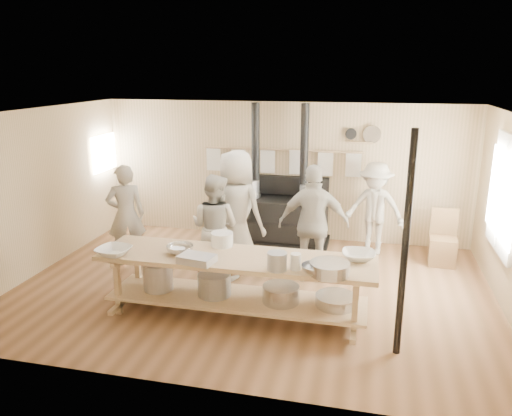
# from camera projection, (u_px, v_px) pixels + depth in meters

# --- Properties ---
(ground) EXTENTS (7.00, 7.00, 0.00)m
(ground) POSITION_uv_depth(u_px,v_px,m) (252.00, 288.00, 7.52)
(ground) COLOR brown
(ground) RESTS_ON ground
(room_shell) EXTENTS (7.00, 7.00, 7.00)m
(room_shell) POSITION_uv_depth(u_px,v_px,m) (252.00, 183.00, 7.08)
(room_shell) COLOR tan
(room_shell) RESTS_ON ground
(window_right) EXTENTS (0.09, 1.50, 1.65)m
(window_right) POSITION_uv_depth(u_px,v_px,m) (505.00, 195.00, 6.92)
(window_right) COLOR beige
(window_right) RESTS_ON ground
(left_opening) EXTENTS (0.00, 0.90, 0.90)m
(left_opening) POSITION_uv_depth(u_px,v_px,m) (104.00, 153.00, 9.71)
(left_opening) COLOR white
(left_opening) RESTS_ON ground
(stove) EXTENTS (1.90, 0.75, 2.60)m
(stove) POSITION_uv_depth(u_px,v_px,m) (278.00, 216.00, 9.36)
(stove) COLOR black
(stove) RESTS_ON ground
(towel_rail) EXTENTS (3.00, 0.04, 0.47)m
(towel_rail) POSITION_uv_depth(u_px,v_px,m) (282.00, 158.00, 9.34)
(towel_rail) COLOR #A2815C
(towel_rail) RESTS_ON ground
(back_wall_shelf) EXTENTS (0.63, 0.14, 0.32)m
(back_wall_shelf) POSITION_uv_depth(u_px,v_px,m) (363.00, 137.00, 8.94)
(back_wall_shelf) COLOR #A2815C
(back_wall_shelf) RESTS_ON ground
(prep_table) EXTENTS (3.60, 0.90, 0.85)m
(prep_table) POSITION_uv_depth(u_px,v_px,m) (235.00, 279.00, 6.53)
(prep_table) COLOR #A2815C
(prep_table) RESTS_ON ground
(support_post) EXTENTS (0.08, 0.08, 2.60)m
(support_post) POSITION_uv_depth(u_px,v_px,m) (405.00, 247.00, 5.45)
(support_post) COLOR black
(support_post) RESTS_ON ground
(cook_far_left) EXTENTS (0.74, 0.66, 1.70)m
(cook_far_left) POSITION_uv_depth(u_px,v_px,m) (126.00, 215.00, 8.23)
(cook_far_left) COLOR #B7B2A2
(cook_far_left) RESTS_ON ground
(cook_left) EXTENTS (0.93, 0.79, 1.66)m
(cook_left) POSITION_uv_depth(u_px,v_px,m) (215.00, 227.00, 7.69)
(cook_left) COLOR #B7B2A2
(cook_left) RESTS_ON ground
(cook_center) EXTENTS (1.12, 0.91, 1.97)m
(cook_center) POSITION_uv_depth(u_px,v_px,m) (236.00, 211.00, 7.96)
(cook_center) COLOR #B7B2A2
(cook_center) RESTS_ON ground
(cook_right) EXTENTS (1.12, 0.57, 1.82)m
(cook_right) POSITION_uv_depth(u_px,v_px,m) (314.00, 224.00, 7.56)
(cook_right) COLOR #B7B2A2
(cook_right) RESTS_ON ground
(cook_by_window) EXTENTS (1.17, 0.84, 1.64)m
(cook_by_window) POSITION_uv_depth(u_px,v_px,m) (374.00, 208.00, 8.74)
(cook_by_window) COLOR #B7B2A2
(cook_by_window) RESTS_ON ground
(chair) EXTENTS (0.46, 0.46, 0.93)m
(chair) POSITION_uv_depth(u_px,v_px,m) (442.00, 248.00, 8.37)
(chair) COLOR #503A20
(chair) RESTS_ON ground
(bowl_white_a) EXTENTS (0.49, 0.49, 0.11)m
(bowl_white_a) POSITION_uv_depth(u_px,v_px,m) (114.00, 251.00, 6.46)
(bowl_white_a) COLOR white
(bowl_white_a) RESTS_ON prep_table
(bowl_steel_a) EXTENTS (0.47, 0.47, 0.11)m
(bowl_steel_a) POSITION_uv_depth(u_px,v_px,m) (180.00, 249.00, 6.52)
(bowl_steel_a) COLOR silver
(bowl_steel_a) RESTS_ON prep_table
(bowl_white_b) EXTENTS (0.46, 0.46, 0.10)m
(bowl_white_b) POSITION_uv_depth(u_px,v_px,m) (359.00, 256.00, 6.31)
(bowl_white_b) COLOR white
(bowl_white_b) RESTS_ON prep_table
(bowl_steel_b) EXTENTS (0.35, 0.35, 0.10)m
(bowl_steel_b) POSITION_uv_depth(u_px,v_px,m) (315.00, 269.00, 5.89)
(bowl_steel_b) COLOR silver
(bowl_steel_b) RESTS_ON prep_table
(roasting_pan) EXTENTS (0.48, 0.36, 0.10)m
(roasting_pan) POSITION_uv_depth(u_px,v_px,m) (197.00, 259.00, 6.21)
(roasting_pan) COLOR #B2B2B7
(roasting_pan) RESTS_ON prep_table
(mixing_bowl_large) EXTENTS (0.55, 0.55, 0.15)m
(mixing_bowl_large) POSITION_uv_depth(u_px,v_px,m) (330.00, 269.00, 5.84)
(mixing_bowl_large) COLOR silver
(mixing_bowl_large) RESTS_ON prep_table
(bucket_galv) EXTENTS (0.25, 0.25, 0.22)m
(bucket_galv) POSITION_uv_depth(u_px,v_px,m) (277.00, 261.00, 5.97)
(bucket_galv) COLOR gray
(bucket_galv) RESTS_ON prep_table
(deep_bowl_enamel) EXTENTS (0.39, 0.39, 0.19)m
(deep_bowl_enamel) POSITION_uv_depth(u_px,v_px,m) (222.00, 239.00, 6.79)
(deep_bowl_enamel) COLOR white
(deep_bowl_enamel) RESTS_ON prep_table
(pitcher) EXTENTS (0.15, 0.15, 0.20)m
(pitcher) POSITION_uv_depth(u_px,v_px,m) (296.00, 262.00, 5.98)
(pitcher) COLOR white
(pitcher) RESTS_ON prep_table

